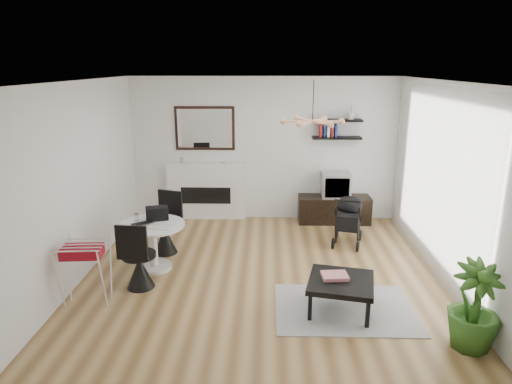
{
  "coord_description": "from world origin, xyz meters",
  "views": [
    {
      "loc": [
        0.1,
        -6.02,
        2.91
      ],
      "look_at": [
        -0.08,
        0.4,
        1.1
      ],
      "focal_mm": 32.0,
      "sensor_mm": 36.0,
      "label": 1
    }
  ],
  "objects_px": {
    "crt_tv": "(336,185)",
    "drying_rack": "(86,273)",
    "stroller": "(348,222)",
    "potted_plant": "(474,306)",
    "tv_console": "(334,209)",
    "coffee_table": "(341,283)",
    "fireplace": "(206,184)",
    "dining_table": "(153,239)"
  },
  "relations": [
    {
      "from": "crt_tv",
      "to": "drying_rack",
      "type": "height_order",
      "value": "crt_tv"
    },
    {
      "from": "stroller",
      "to": "potted_plant",
      "type": "xyz_separation_m",
      "value": [
        0.82,
        -2.91,
        0.1
      ]
    },
    {
      "from": "tv_console",
      "to": "coffee_table",
      "type": "relative_size",
      "value": 1.48
    },
    {
      "from": "fireplace",
      "to": "stroller",
      "type": "xyz_separation_m",
      "value": [
        2.53,
        -1.23,
        -0.31
      ]
    },
    {
      "from": "fireplace",
      "to": "stroller",
      "type": "bearing_deg",
      "value": -25.99
    },
    {
      "from": "stroller",
      "to": "potted_plant",
      "type": "height_order",
      "value": "potted_plant"
    },
    {
      "from": "dining_table",
      "to": "stroller",
      "type": "bearing_deg",
      "value": 19.6
    },
    {
      "from": "crt_tv",
      "to": "potted_plant",
      "type": "relative_size",
      "value": 0.54
    },
    {
      "from": "dining_table",
      "to": "tv_console",
      "type": "bearing_deg",
      "value": 36.16
    },
    {
      "from": "crt_tv",
      "to": "dining_table",
      "type": "xyz_separation_m",
      "value": [
        -2.93,
        -2.13,
        -0.27
      ]
    },
    {
      "from": "coffee_table",
      "to": "fireplace",
      "type": "bearing_deg",
      "value": 121.38
    },
    {
      "from": "drying_rack",
      "to": "fireplace",
      "type": "bearing_deg",
      "value": 67.89
    },
    {
      "from": "crt_tv",
      "to": "potted_plant",
      "type": "height_order",
      "value": "potted_plant"
    },
    {
      "from": "dining_table",
      "to": "drying_rack",
      "type": "distance_m",
      "value": 1.2
    },
    {
      "from": "coffee_table",
      "to": "potted_plant",
      "type": "distance_m",
      "value": 1.46
    },
    {
      "from": "tv_console",
      "to": "drying_rack",
      "type": "bearing_deg",
      "value": -137.55
    },
    {
      "from": "dining_table",
      "to": "drying_rack",
      "type": "xyz_separation_m",
      "value": [
        -0.57,
        -1.06,
        -0.03
      ]
    },
    {
      "from": "dining_table",
      "to": "coffee_table",
      "type": "distance_m",
      "value": 2.79
    },
    {
      "from": "tv_console",
      "to": "coffee_table",
      "type": "height_order",
      "value": "tv_console"
    },
    {
      "from": "tv_console",
      "to": "stroller",
      "type": "xyz_separation_m",
      "value": [
        0.08,
        -1.07,
        0.13
      ]
    },
    {
      "from": "drying_rack",
      "to": "stroller",
      "type": "height_order",
      "value": "stroller"
    },
    {
      "from": "potted_plant",
      "to": "dining_table",
      "type": "bearing_deg",
      "value": 154.38
    },
    {
      "from": "tv_console",
      "to": "crt_tv",
      "type": "xyz_separation_m",
      "value": [
        0.01,
        -0.0,
        0.48
      ]
    },
    {
      "from": "drying_rack",
      "to": "stroller",
      "type": "bearing_deg",
      "value": 25.96
    },
    {
      "from": "dining_table",
      "to": "drying_rack",
      "type": "bearing_deg",
      "value": -118.27
    },
    {
      "from": "fireplace",
      "to": "stroller",
      "type": "height_order",
      "value": "fireplace"
    },
    {
      "from": "dining_table",
      "to": "fireplace",
      "type": "bearing_deg",
      "value": 78.29
    },
    {
      "from": "dining_table",
      "to": "stroller",
      "type": "height_order",
      "value": "stroller"
    },
    {
      "from": "stroller",
      "to": "potted_plant",
      "type": "relative_size",
      "value": 0.92
    },
    {
      "from": "tv_console",
      "to": "drying_rack",
      "type": "height_order",
      "value": "drying_rack"
    },
    {
      "from": "drying_rack",
      "to": "coffee_table",
      "type": "bearing_deg",
      "value": -5.78
    },
    {
      "from": "drying_rack",
      "to": "stroller",
      "type": "distance_m",
      "value": 4.17
    },
    {
      "from": "crt_tv",
      "to": "drying_rack",
      "type": "relative_size",
      "value": 0.64
    },
    {
      "from": "stroller",
      "to": "potted_plant",
      "type": "bearing_deg",
      "value": -59.27
    },
    {
      "from": "fireplace",
      "to": "potted_plant",
      "type": "height_order",
      "value": "fireplace"
    },
    {
      "from": "potted_plant",
      "to": "drying_rack",
      "type": "bearing_deg",
      "value": 169.99
    },
    {
      "from": "potted_plant",
      "to": "tv_console",
      "type": "bearing_deg",
      "value": 102.8
    },
    {
      "from": "drying_rack",
      "to": "coffee_table",
      "type": "xyz_separation_m",
      "value": [
        3.13,
        -0.05,
        -0.07
      ]
    },
    {
      "from": "crt_tv",
      "to": "drying_rack",
      "type": "bearing_deg",
      "value": -137.63
    },
    {
      "from": "tv_console",
      "to": "crt_tv",
      "type": "height_order",
      "value": "crt_tv"
    },
    {
      "from": "fireplace",
      "to": "potted_plant",
      "type": "distance_m",
      "value": 5.33
    },
    {
      "from": "coffee_table",
      "to": "stroller",
      "type": "bearing_deg",
      "value": 78.44
    }
  ]
}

